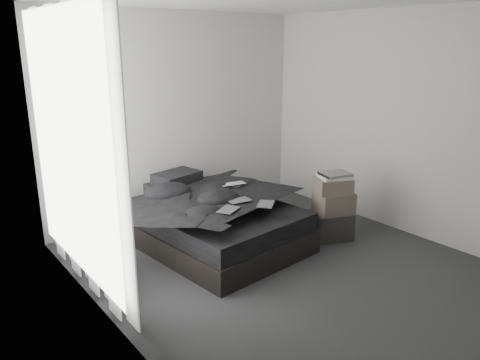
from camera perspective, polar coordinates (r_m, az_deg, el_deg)
floor at (r=4.87m, az=5.83°, el=-10.62°), size 3.60×4.20×0.01m
wall_back at (r=6.11m, az=-7.51°, el=7.70°), size 3.60×0.01×2.60m
wall_left at (r=3.48m, az=-15.71°, el=0.68°), size 0.01×4.20×2.60m
wall_right at (r=5.81m, az=19.36°, el=6.49°), size 0.01×4.20×2.60m
window_left at (r=4.30m, az=-20.08°, el=3.91°), size 0.02×2.00×2.30m
curtain_left at (r=4.33m, az=-19.36°, el=3.11°), size 0.06×2.12×2.48m
bed at (r=5.33m, az=-3.15°, el=-6.59°), size 1.60×2.01×0.26m
mattress at (r=5.25m, az=-3.19°, el=-4.29°), size 1.54×1.95×0.20m
duvet at (r=5.14m, az=-2.90°, el=-2.23°), size 1.54×1.74×0.22m
pillow_lower at (r=5.72m, az=-8.28°, el=-0.92°), size 0.60×0.44×0.13m
pillow_upper at (r=5.71m, az=-7.69°, el=0.35°), size 0.59×0.46×0.12m
laptop at (r=5.39m, az=-0.72°, el=0.03°), size 0.34×0.26×0.02m
comic_a at (r=4.64m, az=-1.44°, el=-2.83°), size 0.28×0.25×0.01m
comic_b at (r=4.90m, az=-0.10°, el=-1.67°), size 0.25×0.18×0.01m
comic_c at (r=4.80m, az=3.18°, el=-2.05°), size 0.28×0.27×0.01m
side_stand at (r=4.65m, az=-16.02°, el=-8.52°), size 0.43×0.43×0.60m
papers at (r=4.53m, az=-16.17°, el=-5.00°), size 0.29×0.27×0.01m
floor_books at (r=5.10m, az=-14.65°, el=-9.08°), size 0.13×0.18×0.12m
box_lower at (r=5.59m, az=11.06°, el=-5.43°), size 0.53×0.48×0.32m
box_mid at (r=5.48m, az=11.35°, el=-2.70°), size 0.49×0.43×0.25m
box_upper at (r=5.42m, az=11.25°, el=-0.62°), size 0.48×0.45×0.17m
art_book_white at (r=5.40m, az=11.40°, el=0.42°), size 0.41×0.37×0.03m
art_book_snake at (r=5.39m, az=11.55°, el=0.72°), size 0.38×0.33×0.03m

